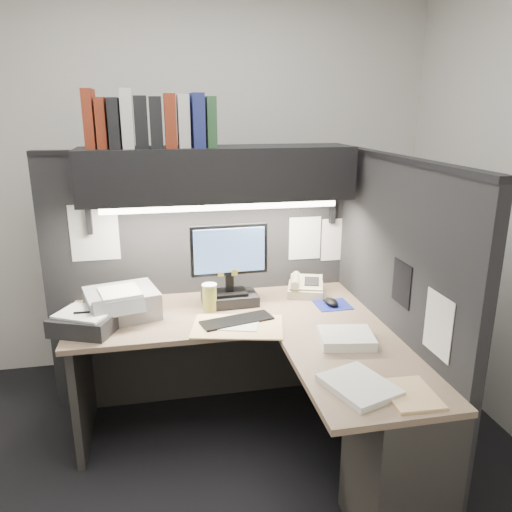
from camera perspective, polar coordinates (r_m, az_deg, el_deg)
The scene contains 22 objects.
floor at distance 2.82m, azimuth -4.31°, elevation -24.78°, with size 3.50×3.50×0.00m, color black.
wall_back at distance 3.65m, azimuth -7.80°, elevation 8.38°, with size 3.50×0.04×2.70m, color silver.
wall_front at distance 0.82m, azimuth 7.89°, elevation -21.68°, with size 3.50×0.04×2.70m, color silver.
partition_back at distance 3.22m, azimuth -6.19°, elevation -2.72°, with size 1.90×0.06×1.60m, color black.
partition_right at distance 2.79m, azimuth 15.30°, elevation -6.33°, with size 0.06×1.50×1.60m, color black.
desk at distance 2.62m, azimuth 5.14°, elevation -16.25°, with size 1.70×1.53×0.73m.
overhead_shelf at distance 2.90m, azimuth -4.38°, elevation 9.40°, with size 1.55×0.34×0.30m, color black.
task_light_tube at distance 2.79m, azimuth -3.94°, elevation 5.59°, with size 0.04×0.04×1.32m, color white.
monitor at distance 2.94m, azimuth -3.05°, elevation -1.97°, with size 0.45×0.21×0.49m.
keyboard at distance 2.75m, azimuth -2.19°, elevation -7.43°, with size 0.40×0.13×0.02m, color black.
mousepad at distance 3.02m, azimuth 8.75°, elevation -5.55°, with size 0.20×0.18×0.00m, color navy.
mouse at distance 3.00m, azimuth 8.56°, elevation -5.21°, with size 0.07×0.11×0.04m, color black.
telephone at distance 3.16m, azimuth 5.69°, elevation -3.60°, with size 0.22×0.23×0.09m, color beige.
coffee_cup at distance 2.90m, azimuth -5.31°, elevation -4.82°, with size 0.08×0.08×0.15m, color #CFBC53.
printer at distance 2.91m, azimuth -15.08°, elevation -5.24°, with size 0.38×0.32×0.15m, color gray.
notebook_stack at distance 2.79m, azimuth -18.87°, elevation -7.18°, with size 0.31×0.26×0.09m, color black.
open_folder at distance 2.70m, azimuth -2.10°, elevation -8.05°, with size 0.48×0.31×0.01m, color #D9B47A.
paper_stack_a at distance 2.56m, azimuth 10.26°, elevation -9.21°, with size 0.26×0.22×0.05m, color white.
paper_stack_b at distance 2.19m, azimuth 11.68°, elevation -14.32°, with size 0.24×0.30×0.03m, color white.
manila_stack at distance 2.20m, azimuth 17.21°, elevation -14.86°, with size 0.20×0.25×0.01m, color #D9B47A.
binder_row at distance 2.85m, azimuth -11.92°, elevation 14.84°, with size 0.69×0.25×0.31m.
pinned_papers at distance 2.86m, azimuth 2.20°, elevation 0.20°, with size 1.76×1.31×0.51m.
Camera 1 is at (-0.23, -2.11, 1.86)m, focal length 35.00 mm.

